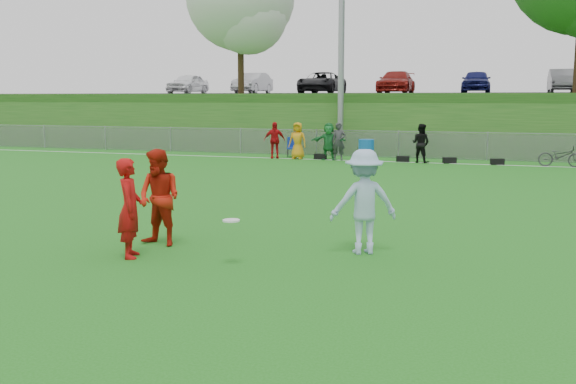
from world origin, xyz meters
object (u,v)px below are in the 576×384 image
at_px(player_red_left, 130,208).
at_px(frisbee, 231,220).
at_px(bicycle, 561,156).
at_px(player_blue, 364,202).
at_px(recycling_bin, 366,151).
at_px(player_red_center, 159,198).

height_order(player_red_left, frisbee, player_red_left).
distance_m(frisbee, bicycle, 19.79).
xyz_separation_m(player_red_left, player_blue, (3.84, 1.57, 0.07)).
relative_size(player_red_left, recycling_bin, 1.73).
distance_m(player_red_left, bicycle, 20.52).
bearing_deg(player_red_center, player_blue, 20.75).
height_order(player_blue, recycling_bin, player_blue).
bearing_deg(bicycle, player_blue, 169.36).
relative_size(player_red_left, player_blue, 0.93).
distance_m(player_red_center, player_blue, 3.85).
bearing_deg(player_blue, player_red_left, -4.10).
bearing_deg(player_red_center, recycling_bin, 99.77).
bearing_deg(bicycle, player_red_center, 159.05).
relative_size(player_red_center, player_blue, 0.98).
xyz_separation_m(player_red_left, frisbee, (1.93, 0.01, -0.11)).
xyz_separation_m(player_red_center, bicycle, (8.53, 17.67, -0.47)).
xyz_separation_m(player_blue, recycling_bin, (-3.17, 16.23, -0.44)).
height_order(player_red_left, player_blue, player_blue).
relative_size(player_red_left, frisbee, 6.02).
xyz_separation_m(player_red_left, bicycle, (8.56, 18.65, -0.43)).
xyz_separation_m(frisbee, recycling_bin, (-1.25, 17.80, -0.26)).
bearing_deg(recycling_bin, frisbee, -85.97).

